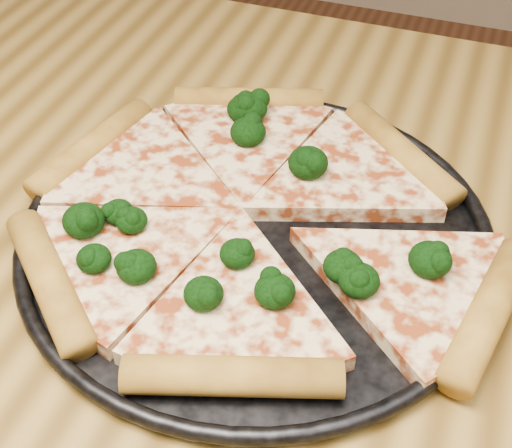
% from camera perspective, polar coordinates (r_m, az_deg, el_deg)
% --- Properties ---
extents(dining_table, '(1.20, 0.90, 0.75)m').
position_cam_1_polar(dining_table, '(0.57, -3.98, -12.98)').
color(dining_table, olive).
rests_on(dining_table, ground).
extents(pizza_pan, '(0.36, 0.36, 0.02)m').
position_cam_1_polar(pizza_pan, '(0.54, 0.00, -0.64)').
color(pizza_pan, black).
rests_on(pizza_pan, dining_table).
extents(pizza, '(0.39, 0.35, 0.03)m').
position_cam_1_polar(pizza, '(0.54, -0.47, 0.84)').
color(pizza, beige).
rests_on(pizza, pizza_pan).
extents(broccoli_florets, '(0.28, 0.24, 0.03)m').
position_cam_1_polar(broccoli_florets, '(0.53, -1.09, 1.71)').
color(broccoli_florets, black).
rests_on(broccoli_florets, pizza).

